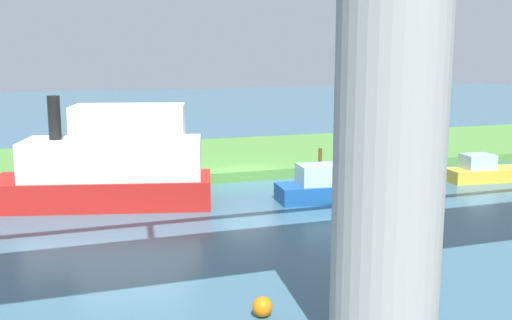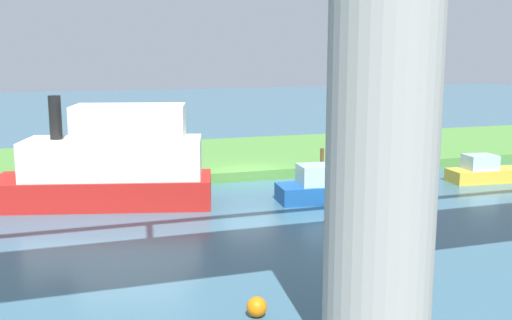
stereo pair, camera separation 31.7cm
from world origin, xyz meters
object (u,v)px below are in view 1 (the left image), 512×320
at_px(mooring_post, 320,156).
at_px(houseboat_blue, 329,188).
at_px(person_on_bank, 155,154).
at_px(riverboat_paddlewheel, 109,165).
at_px(bridge_pylon, 391,111).
at_px(pontoon_yellow, 484,171).
at_px(marker_buoy, 262,307).

relative_size(mooring_post, houseboat_blue, 0.17).
relative_size(person_on_bank, riverboat_paddlewheel, 0.15).
relative_size(mooring_post, riverboat_paddlewheel, 0.09).
xyz_separation_m(mooring_post, riverboat_paddlewheel, (11.31, 3.26, 0.79)).
distance_m(person_on_bank, houseboat_blue, 9.92).
distance_m(bridge_pylon, houseboat_blue, 14.25).
bearing_deg(bridge_pylon, riverboat_paddlewheel, -74.49).
bearing_deg(bridge_pylon, person_on_bank, -86.36).
xyz_separation_m(mooring_post, pontoon_yellow, (-6.96, 4.51, -0.44)).
height_order(riverboat_paddlewheel, pontoon_yellow, riverboat_paddlewheel).
height_order(pontoon_yellow, marker_buoy, pontoon_yellow).
height_order(mooring_post, marker_buoy, mooring_post).
height_order(person_on_bank, houseboat_blue, person_on_bank).
bearing_deg(houseboat_blue, person_on_bank, -51.09).
bearing_deg(bridge_pylon, houseboat_blue, -111.44).
bearing_deg(mooring_post, pontoon_yellow, 147.02).
relative_size(pontoon_yellow, marker_buoy, 8.52).
relative_size(person_on_bank, marker_buoy, 2.78).
bearing_deg(mooring_post, marker_buoy, 60.11).
bearing_deg(bridge_pylon, marker_buoy, -52.23).
xyz_separation_m(bridge_pylon, houseboat_blue, (-4.93, -12.55, -4.61)).
bearing_deg(person_on_bank, houseboat_blue, 128.91).
height_order(mooring_post, houseboat_blue, houseboat_blue).
relative_size(mooring_post, pontoon_yellow, 0.20).
distance_m(riverboat_paddlewheel, marker_buoy, 12.77).
xyz_separation_m(person_on_bank, marker_buoy, (0.58, 17.84, -0.95)).
distance_m(bridge_pylon, person_on_bank, 20.68).
xyz_separation_m(person_on_bank, pontoon_yellow, (-15.42, 6.61, -0.71)).
height_order(mooring_post, riverboat_paddlewheel, riverboat_paddlewheel).
distance_m(bridge_pylon, riverboat_paddlewheel, 15.85).
bearing_deg(houseboat_blue, mooring_post, -111.84).
distance_m(pontoon_yellow, houseboat_blue, 9.27).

